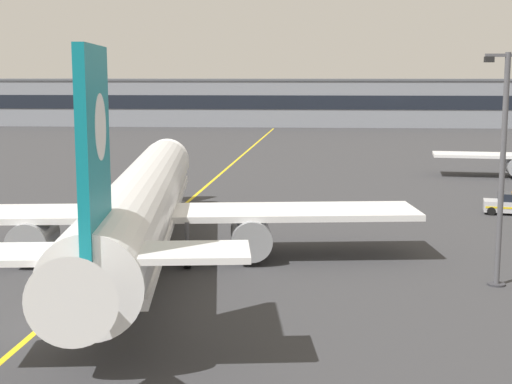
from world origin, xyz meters
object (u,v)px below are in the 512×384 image
at_px(safety_cone_by_nose_gear, 187,208).
at_px(apron_lamp_post, 502,166).
at_px(service_car_second, 512,204).
at_px(airliner_foreground, 142,203).

bearing_deg(safety_cone_by_nose_gear, apron_lamp_post, -46.21).
xyz_separation_m(service_car_second, safety_cone_by_nose_gear, (-25.22, -0.20, -0.51)).
relative_size(airliner_foreground, service_car_second, 9.31).
bearing_deg(apron_lamp_post, safety_cone_by_nose_gear, 133.79).
distance_m(airliner_foreground, service_car_second, 30.09).
relative_size(airliner_foreground, apron_lamp_post, 3.54).
relative_size(airliner_foreground, safety_cone_by_nose_gear, 75.45).
distance_m(service_car_second, safety_cone_by_nose_gear, 25.22).
distance_m(apron_lamp_post, safety_cone_by_nose_gear, 28.18).
xyz_separation_m(airliner_foreground, safety_cone_by_nose_gear, (0.02, 15.98, -3.11)).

